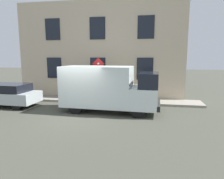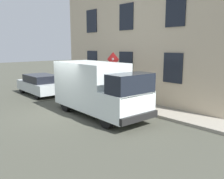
{
  "view_description": "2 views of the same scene",
  "coord_description": "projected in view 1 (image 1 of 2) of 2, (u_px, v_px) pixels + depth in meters",
  "views": [
    {
      "loc": [
        -10.15,
        -3.58,
        3.05
      ],
      "look_at": [
        2.47,
        -1.32,
        0.98
      ],
      "focal_mm": 33.25,
      "sensor_mm": 36.0,
      "label": 1
    },
    {
      "loc": [
        -6.1,
        -10.09,
        3.27
      ],
      "look_at": [
        1.8,
        -1.39,
        1.13
      ],
      "focal_mm": 38.3,
      "sensor_mm": 36.0,
      "label": 2
    }
  ],
  "objects": [
    {
      "name": "ground_plane",
      "position": [
        79.0,
        114.0,
        10.97
      ],
      "size": [
        80.0,
        80.0,
        0.0
      ],
      "primitive_type": "plane",
      "color": "#404137"
    },
    {
      "name": "sidewalk_slab",
      "position": [
        95.0,
        100.0,
        14.27
      ],
      "size": [
        1.6,
        14.0,
        0.14
      ],
      "primitive_type": "cube",
      "color": "gray",
      "rests_on": "ground_plane"
    },
    {
      "name": "building_facade",
      "position": [
        99.0,
        51.0,
        14.85
      ],
      "size": [
        0.75,
        12.0,
        6.87
      ],
      "color": "#C3B194",
      "rests_on": "ground_plane"
    },
    {
      "name": "sign_post_stacked",
      "position": [
        98.0,
        75.0,
        13.34
      ],
      "size": [
        0.2,
        0.55,
        2.69
      ],
      "color": "#474C47",
      "rests_on": "sidewalk_slab"
    },
    {
      "name": "delivery_van",
      "position": [
        108.0,
        88.0,
        11.4
      ],
      "size": [
        2.23,
        5.41,
        2.5
      ],
      "rotation": [
        0.0,
        0.0,
        4.67
      ],
      "color": "silver",
      "rests_on": "ground_plane"
    },
    {
      "name": "parked_hatchback",
      "position": [
        7.0,
        94.0,
        12.74
      ],
      "size": [
        1.88,
        4.06,
        1.38
      ],
      "rotation": [
        0.0,
        0.0,
        1.54
      ],
      "color": "#B3BCBD",
      "rests_on": "ground_plane"
    },
    {
      "name": "bicycle_purple",
      "position": [
        113.0,
        93.0,
        14.23
      ],
      "size": [
        0.46,
        1.72,
        0.89
      ],
      "rotation": [
        0.0,
        0.0,
        1.48
      ],
      "color": "black",
      "rests_on": "sidewalk_slab"
    },
    {
      "name": "bicycle_red",
      "position": [
        99.0,
        93.0,
        14.4
      ],
      "size": [
        0.46,
        1.71,
        0.89
      ],
      "rotation": [
        0.0,
        0.0,
        1.68
      ],
      "color": "black",
      "rests_on": "sidewalk_slab"
    },
    {
      "name": "bicycle_black",
      "position": [
        86.0,
        93.0,
        14.57
      ],
      "size": [
        0.46,
        1.71,
        0.89
      ],
      "rotation": [
        0.0,
        0.0,
        1.58
      ],
      "color": "black",
      "rests_on": "sidewalk_slab"
    },
    {
      "name": "pedestrian",
      "position": [
        73.0,
        85.0,
        14.52
      ],
      "size": [
        0.31,
        0.43,
        1.72
      ],
      "rotation": [
        0.0,
        0.0,
        6.15
      ],
      "color": "#262B47",
      "rests_on": "sidewalk_slab"
    }
  ]
}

